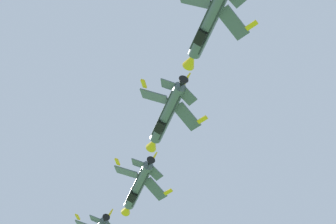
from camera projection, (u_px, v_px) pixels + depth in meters
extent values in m
cone|color=black|center=(105.00, 219.00, 139.94)|extent=(1.53, 1.74, 1.36)
cube|color=yellow|center=(78.00, 217.00, 143.19)|extent=(1.15, 1.71, 0.47)
cube|color=#4C5666|center=(96.00, 220.00, 141.29)|extent=(2.42, 2.18, 1.14)
cube|color=yellow|center=(108.00, 218.00, 142.59)|extent=(1.63, 2.73, 2.41)
cylinder|color=#4C5666|center=(138.00, 186.00, 129.62)|extent=(3.03, 12.11, 1.70)
cube|color=#232833|center=(137.00, 188.00, 129.31)|extent=(2.59, 10.18, 0.99)
cone|color=yellow|center=(127.00, 209.00, 134.93)|extent=(1.82, 2.56, 1.56)
cone|color=black|center=(150.00, 163.00, 124.60)|extent=(1.53, 1.74, 1.36)
ellipsoid|color=#192333|center=(136.00, 192.00, 132.00)|extent=(1.82, 3.34, 1.47)
cube|color=black|center=(133.00, 196.00, 130.69)|extent=(1.59, 2.34, 1.24)
cube|color=#4C5666|center=(127.00, 172.00, 128.48)|extent=(4.29, 3.19, 2.02)
cube|color=yellow|center=(117.00, 162.00, 127.81)|extent=(1.15, 1.71, 0.46)
cube|color=#4C5666|center=(155.00, 189.00, 128.09)|extent=(4.26, 3.75, 2.02)
cube|color=yellow|center=(168.00, 192.00, 127.10)|extent=(1.40, 1.66, 0.46)
cube|color=#4C5666|center=(138.00, 164.00, 125.94)|extent=(2.43, 2.19, 1.11)
cube|color=#4C5666|center=(155.00, 174.00, 125.71)|extent=(2.61, 2.47, 1.11)
cube|color=yellow|center=(151.00, 162.00, 127.25)|extent=(1.60, 2.73, 2.42)
cylinder|color=#4C5666|center=(167.00, 114.00, 111.41)|extent=(3.03, 12.11, 1.70)
cube|color=#232833|center=(166.00, 116.00, 111.10)|extent=(2.58, 10.18, 1.03)
cone|color=yellow|center=(153.00, 143.00, 116.72)|extent=(1.82, 2.56, 1.56)
cone|color=black|center=(182.00, 83.00, 106.39)|extent=(1.53, 1.74, 1.36)
ellipsoid|color=#192333|center=(164.00, 122.00, 113.79)|extent=(1.83, 3.35, 1.48)
cube|color=black|center=(160.00, 126.00, 112.48)|extent=(1.60, 2.34, 1.25)
cube|color=#4C5666|center=(154.00, 97.00, 110.32)|extent=(4.24, 3.17, 2.13)
cube|color=yellow|center=(144.00, 84.00, 109.69)|extent=(1.15, 1.71, 0.47)
cube|color=#4C5666|center=(187.00, 116.00, 109.83)|extent=(4.22, 3.72, 2.13)
cube|color=yellow|center=(202.00, 120.00, 108.80)|extent=(1.40, 1.66, 0.47)
cube|color=#4C5666|center=(169.00, 85.00, 107.76)|extent=(2.41, 2.18, 1.16)
cube|color=#4C5666|center=(188.00, 97.00, 107.47)|extent=(2.59, 2.46, 1.16)
cube|color=yellow|center=(183.00, 84.00, 109.04)|extent=(1.67, 2.74, 2.40)
cylinder|color=#4C5666|center=(210.00, 21.00, 96.03)|extent=(3.03, 12.11, 1.70)
cube|color=#232833|center=(208.00, 23.00, 95.72)|extent=(2.58, 10.18, 1.03)
cone|color=yellow|center=(191.00, 60.00, 101.34)|extent=(1.82, 2.56, 1.56)
ellipsoid|color=#192333|center=(205.00, 33.00, 98.41)|extent=(1.84, 3.35, 1.49)
cube|color=black|center=(201.00, 37.00, 97.10)|extent=(1.60, 2.34, 1.26)
cube|color=#4C5666|center=(195.00, 0.00, 94.95)|extent=(4.23, 3.17, 2.15)
cube|color=#4C5666|center=(233.00, 23.00, 94.44)|extent=(4.21, 3.72, 2.15)
cube|color=yellow|center=(252.00, 25.00, 93.40)|extent=(1.40, 1.66, 0.47)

